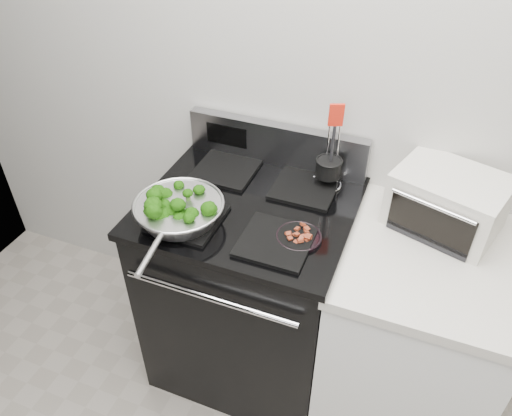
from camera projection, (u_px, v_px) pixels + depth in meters
The scene contains 8 objects.
back_wall at pixel (360, 81), 1.80m from camera, with size 4.00×0.02×2.70m, color #BBB9B1.
gas_range at pixel (250, 287), 2.17m from camera, with size 0.79×0.69×1.13m.
counter at pixel (408, 339), 1.99m from camera, with size 0.62×0.68×0.92m.
skillet at pixel (179, 210), 1.77m from camera, with size 0.33×0.52×0.07m.
broccoli_pile at pixel (179, 206), 1.76m from camera, with size 0.26×0.26×0.09m, color black, non-canonical shape.
bacon_plate at pixel (299, 235), 1.72m from camera, with size 0.16×0.16×0.04m.
utensil_holder at pixel (328, 172), 1.94m from camera, with size 0.12×0.12×0.36m.
toaster_oven at pixel (447, 201), 1.77m from camera, with size 0.43×0.38×0.21m.
Camera 1 is at (0.27, 0.04, 2.11)m, focal length 35.00 mm.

